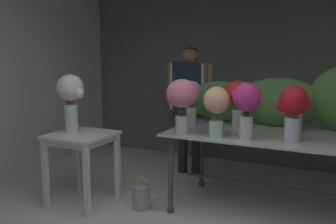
{
  "coord_description": "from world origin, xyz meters",
  "views": [
    {
      "loc": [
        1.09,
        -1.79,
        1.58
      ],
      "look_at": [
        -0.6,
        1.61,
        0.98
      ],
      "focal_mm": 41.13,
      "sensor_mm": 36.0,
      "label": 1
    }
  ],
  "objects_px": {
    "side_table_white": "(82,144)",
    "florist": "(190,96)",
    "vase_magenta_tulips": "(246,104)",
    "vase_lilac_roses": "(191,98)",
    "vase_peach_hydrangea": "(216,107)",
    "watering_can": "(142,197)",
    "vase_scarlet_stock": "(238,96)",
    "display_table_glass": "(267,144)",
    "vase_crimson_snapdragons": "(293,108)",
    "vase_white_roses_tall": "(71,97)",
    "vase_rosy_carnations": "(182,98)",
    "vase_sunset_dahlias": "(297,105)"
  },
  "relations": [
    {
      "from": "side_table_white",
      "to": "florist",
      "type": "bearing_deg",
      "value": 67.03
    },
    {
      "from": "vase_magenta_tulips",
      "to": "vase_lilac_roses",
      "type": "xyz_separation_m",
      "value": [
        -0.68,
        0.36,
        -0.03
      ]
    },
    {
      "from": "vase_peach_hydrangea",
      "to": "watering_can",
      "type": "relative_size",
      "value": 1.32
    },
    {
      "from": "vase_scarlet_stock",
      "to": "watering_can",
      "type": "distance_m",
      "value": 1.42
    },
    {
      "from": "display_table_glass",
      "to": "vase_magenta_tulips",
      "type": "distance_m",
      "value": 0.58
    },
    {
      "from": "display_table_glass",
      "to": "vase_crimson_snapdragons",
      "type": "distance_m",
      "value": 0.55
    },
    {
      "from": "vase_scarlet_stock",
      "to": "vase_white_roses_tall",
      "type": "distance_m",
      "value": 1.71
    },
    {
      "from": "vase_white_roses_tall",
      "to": "vase_crimson_snapdragons",
      "type": "bearing_deg",
      "value": 9.33
    },
    {
      "from": "vase_peach_hydrangea",
      "to": "vase_rosy_carnations",
      "type": "distance_m",
      "value": 0.34
    },
    {
      "from": "vase_magenta_tulips",
      "to": "watering_can",
      "type": "xyz_separation_m",
      "value": [
        -1.02,
        -0.1,
        -1.0
      ]
    },
    {
      "from": "side_table_white",
      "to": "display_table_glass",
      "type": "bearing_deg",
      "value": 19.03
    },
    {
      "from": "florist",
      "to": "vase_lilac_roses",
      "type": "xyz_separation_m",
      "value": [
        0.36,
        -0.82,
        0.09
      ]
    },
    {
      "from": "vase_scarlet_stock",
      "to": "vase_rosy_carnations",
      "type": "xyz_separation_m",
      "value": [
        -0.37,
        -0.57,
        0.02
      ]
    },
    {
      "from": "side_table_white",
      "to": "vase_peach_hydrangea",
      "type": "height_order",
      "value": "vase_peach_hydrangea"
    },
    {
      "from": "vase_sunset_dahlias",
      "to": "display_table_glass",
      "type": "bearing_deg",
      "value": -144.36
    },
    {
      "from": "vase_magenta_tulips",
      "to": "vase_peach_hydrangea",
      "type": "bearing_deg",
      "value": -174.98
    },
    {
      "from": "vase_magenta_tulips",
      "to": "vase_rosy_carnations",
      "type": "xyz_separation_m",
      "value": [
        -0.6,
        -0.05,
        0.02
      ]
    },
    {
      "from": "vase_magenta_tulips",
      "to": "vase_crimson_snapdragons",
      "type": "bearing_deg",
      "value": 15.76
    },
    {
      "from": "vase_peach_hydrangea",
      "to": "side_table_white",
      "type": "bearing_deg",
      "value": -170.93
    },
    {
      "from": "vase_sunset_dahlias",
      "to": "vase_scarlet_stock",
      "type": "height_order",
      "value": "vase_scarlet_stock"
    },
    {
      "from": "display_table_glass",
      "to": "side_table_white",
      "type": "bearing_deg",
      "value": -160.97
    },
    {
      "from": "display_table_glass",
      "to": "side_table_white",
      "type": "xyz_separation_m",
      "value": [
        -1.76,
        -0.61,
        -0.06
      ]
    },
    {
      "from": "florist",
      "to": "vase_scarlet_stock",
      "type": "height_order",
      "value": "florist"
    },
    {
      "from": "vase_white_roses_tall",
      "to": "watering_can",
      "type": "bearing_deg",
      "value": 10.96
    },
    {
      "from": "side_table_white",
      "to": "vase_lilac_roses",
      "type": "xyz_separation_m",
      "value": [
        0.96,
        0.6,
        0.46
      ]
    },
    {
      "from": "side_table_white",
      "to": "vase_sunset_dahlias",
      "type": "bearing_deg",
      "value": 21.24
    },
    {
      "from": "vase_peach_hydrangea",
      "to": "vase_crimson_snapdragons",
      "type": "bearing_deg",
      "value": 11.41
    },
    {
      "from": "vase_magenta_tulips",
      "to": "vase_scarlet_stock",
      "type": "bearing_deg",
      "value": 113.61
    },
    {
      "from": "vase_sunset_dahlias",
      "to": "vase_lilac_roses",
      "type": "relative_size",
      "value": 0.96
    },
    {
      "from": "florist",
      "to": "vase_lilac_roses",
      "type": "bearing_deg",
      "value": -66.03
    },
    {
      "from": "florist",
      "to": "vase_lilac_roses",
      "type": "distance_m",
      "value": 0.9
    },
    {
      "from": "vase_crimson_snapdragons",
      "to": "vase_rosy_carnations",
      "type": "distance_m",
      "value": 0.99
    },
    {
      "from": "side_table_white",
      "to": "vase_white_roses_tall",
      "type": "height_order",
      "value": "vase_white_roses_tall"
    },
    {
      "from": "display_table_glass",
      "to": "vase_white_roses_tall",
      "type": "bearing_deg",
      "value": -162.03
    },
    {
      "from": "vase_peach_hydrangea",
      "to": "vase_white_roses_tall",
      "type": "relative_size",
      "value": 0.78
    },
    {
      "from": "vase_white_roses_tall",
      "to": "side_table_white",
      "type": "bearing_deg",
      "value": 0.45
    },
    {
      "from": "florist",
      "to": "vase_crimson_snapdragons",
      "type": "height_order",
      "value": "florist"
    },
    {
      "from": "side_table_white",
      "to": "vase_white_roses_tall",
      "type": "xyz_separation_m",
      "value": [
        -0.11,
        -0.0,
        0.49
      ]
    },
    {
      "from": "display_table_glass",
      "to": "side_table_white",
      "type": "distance_m",
      "value": 1.86
    },
    {
      "from": "florist",
      "to": "vase_peach_hydrangea",
      "type": "distance_m",
      "value": 1.43
    },
    {
      "from": "vase_scarlet_stock",
      "to": "vase_sunset_dahlias",
      "type": "bearing_deg",
      "value": 1.19
    },
    {
      "from": "side_table_white",
      "to": "vase_scarlet_stock",
      "type": "relative_size",
      "value": 1.54
    },
    {
      "from": "vase_peach_hydrangea",
      "to": "vase_lilac_roses",
      "type": "height_order",
      "value": "vase_lilac_roses"
    },
    {
      "from": "vase_rosy_carnations",
      "to": "watering_can",
      "type": "bearing_deg",
      "value": -172.82
    },
    {
      "from": "vase_scarlet_stock",
      "to": "vase_white_roses_tall",
      "type": "relative_size",
      "value": 0.81
    },
    {
      "from": "watering_can",
      "to": "vase_sunset_dahlias",
      "type": "bearing_deg",
      "value": 24.79
    },
    {
      "from": "side_table_white",
      "to": "vase_crimson_snapdragons",
      "type": "distance_m",
      "value": 2.1
    },
    {
      "from": "vase_magenta_tulips",
      "to": "vase_scarlet_stock",
      "type": "height_order",
      "value": "vase_magenta_tulips"
    },
    {
      "from": "display_table_glass",
      "to": "watering_can",
      "type": "height_order",
      "value": "display_table_glass"
    },
    {
      "from": "vase_rosy_carnations",
      "to": "vase_peach_hydrangea",
      "type": "bearing_deg",
      "value": 4.21
    }
  ]
}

